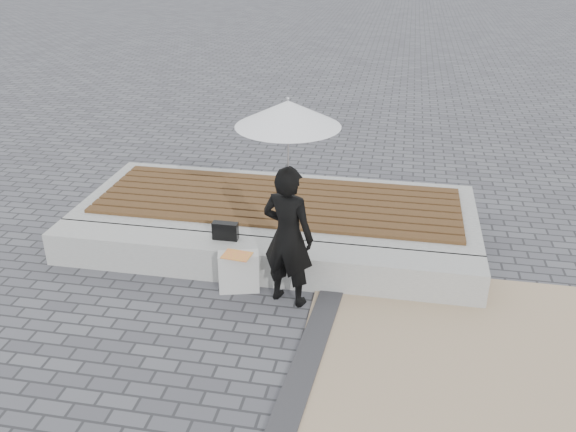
# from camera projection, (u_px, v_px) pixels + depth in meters

# --- Properties ---
(ground) EXTENTS (80.00, 80.00, 0.00)m
(ground) POSITION_uv_depth(u_px,v_px,m) (217.00, 365.00, 5.60)
(ground) COLOR #525257
(ground) RESTS_ON ground
(edging_band) EXTENTS (0.61, 5.20, 0.04)m
(edging_band) POSITION_uv_depth(u_px,v_px,m) (288.00, 414.00, 5.02)
(edging_band) COLOR #323235
(edging_band) RESTS_ON ground
(seating_ledge) EXTENTS (5.00, 0.45, 0.40)m
(seating_ledge) POSITION_uv_depth(u_px,v_px,m) (257.00, 261.00, 6.93)
(seating_ledge) COLOR #AFAFA9
(seating_ledge) RESTS_ON ground
(timber_platform) EXTENTS (5.00, 2.00, 0.40)m
(timber_platform) POSITION_uv_depth(u_px,v_px,m) (278.00, 216.00, 7.99)
(timber_platform) COLOR #AFB0AB
(timber_platform) RESTS_ON ground
(timber_decking) EXTENTS (4.60, 1.60, 0.04)m
(timber_decking) POSITION_uv_depth(u_px,v_px,m) (278.00, 200.00, 7.90)
(timber_decking) COLOR brown
(timber_decking) RESTS_ON timber_platform
(woman) EXTENTS (0.64, 0.51, 1.53)m
(woman) POSITION_uv_depth(u_px,v_px,m) (288.00, 237.00, 6.24)
(woman) COLOR black
(woman) RESTS_ON ground
(parasol) EXTENTS (1.00, 1.00, 1.28)m
(parasol) POSITION_uv_depth(u_px,v_px,m) (288.00, 114.00, 5.68)
(parasol) COLOR #A8A8AD
(parasol) RESTS_ON ground
(handbag) EXTENTS (0.29, 0.10, 0.21)m
(handbag) POSITION_uv_depth(u_px,v_px,m) (225.00, 231.00, 6.93)
(handbag) COLOR black
(handbag) RESTS_ON seating_ledge
(canvas_tote) EXTENTS (0.47, 0.29, 0.46)m
(canvas_tote) POSITION_uv_depth(u_px,v_px,m) (239.00, 272.00, 6.65)
(canvas_tote) COLOR #BAB9B5
(canvas_tote) RESTS_ON ground
(magazine) EXTENTS (0.32, 0.25, 0.01)m
(magazine) POSITION_uv_depth(u_px,v_px,m) (237.00, 255.00, 6.51)
(magazine) COLOR #E03245
(magazine) RESTS_ON canvas_tote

